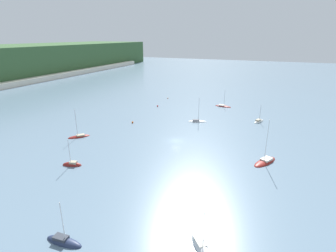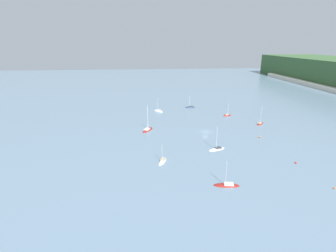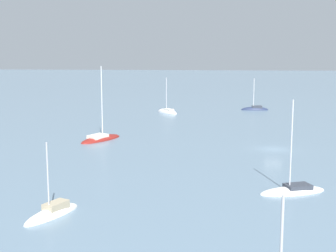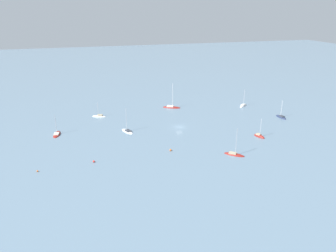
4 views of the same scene
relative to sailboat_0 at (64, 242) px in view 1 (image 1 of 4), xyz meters
The scene contains 12 objects.
ground_plane 47.35m from the sailboat_0, ahead, with size 600.00×600.00×0.00m, color slate.
sailboat_0 is the anchor object (origin of this frame).
sailboat_1 27.67m from the sailboat_0, 38.86° to the left, with size 3.11×5.28×8.09m.
sailboat_2 95.80m from the sailboat_0, ahead, with size 3.64×7.94×8.46m.
sailboat_3 48.17m from the sailboat_0, 37.42° to the left, with size 6.65×6.32×10.08m.
sailboat_4 51.09m from the sailboat_0, 33.95° to the right, with size 9.14×6.70×12.59m.
sailboat_5 22.21m from the sailboat_0, 70.73° to the right, with size 6.62×6.10×9.17m.
sailboat_6 68.80m from the sailboat_0, ahead, with size 4.82×7.57×10.06m.
sailboat_7 81.42m from the sailboat_0, 17.40° to the right, with size 6.44×4.26×7.30m.
mooring_buoy_0 86.45m from the sailboat_0, 14.45° to the left, with size 0.67×0.67×0.67m.
mooring_buoy_1 61.16m from the sailboat_0, 19.27° to the left, with size 0.71×0.71×0.71m.
mooring_buoy_2 103.07m from the sailboat_0, 12.99° to the left, with size 0.51×0.51×0.51m.
Camera 1 is at (-72.22, -27.01, 31.70)m, focal length 28.00 mm.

